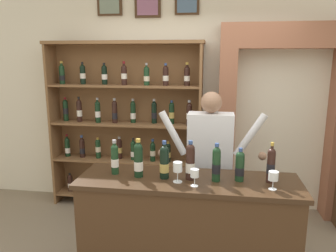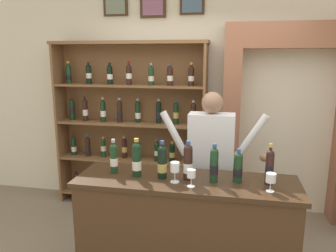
% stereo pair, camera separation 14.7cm
% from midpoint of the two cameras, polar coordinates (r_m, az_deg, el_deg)
% --- Properties ---
extents(back_wall, '(12.00, 0.19, 3.14)m').
position_cam_midpoint_polar(back_wall, '(4.28, 3.15, 6.93)').
color(back_wall, beige).
rests_on(back_wall, ground).
extents(wine_shelf, '(1.99, 0.33, 2.14)m').
position_cam_midpoint_polar(wine_shelf, '(4.27, -8.33, 0.67)').
color(wine_shelf, brown).
rests_on(wine_shelf, ground).
extents(archway_doorway, '(1.52, 0.45, 2.33)m').
position_cam_midpoint_polar(archway_doorway, '(4.22, 18.15, 2.64)').
color(archway_doorway, '#935B42').
rests_on(archway_doorway, ground).
extents(tasting_counter, '(1.85, 0.57, 0.96)m').
position_cam_midpoint_polar(tasting_counter, '(2.96, 1.92, -17.88)').
color(tasting_counter, '#422B19').
rests_on(tasting_counter, ground).
extents(shopkeeper, '(1.07, 0.22, 1.63)m').
position_cam_midpoint_polar(shopkeeper, '(3.25, 6.04, -4.85)').
color(shopkeeper, '#2D3347').
rests_on(shopkeeper, ground).
extents(tasting_bottle_bianco, '(0.07, 0.07, 0.30)m').
position_cam_midpoint_polar(tasting_bottle_bianco, '(2.88, -10.73, -5.60)').
color(tasting_bottle_bianco, '#19381E').
rests_on(tasting_bottle_bianco, tasting_counter).
extents(tasting_bottle_brunello, '(0.08, 0.08, 0.33)m').
position_cam_midpoint_polar(tasting_bottle_brunello, '(2.78, -6.71, -5.86)').
color(tasting_bottle_brunello, black).
rests_on(tasting_bottle_brunello, tasting_counter).
extents(tasting_bottle_vin_santo, '(0.08, 0.08, 0.32)m').
position_cam_midpoint_polar(tasting_bottle_vin_santo, '(2.73, -2.20, -6.28)').
color(tasting_bottle_vin_santo, black).
rests_on(tasting_bottle_vin_santo, tasting_counter).
extents(tasting_bottle_riserva, '(0.08, 0.08, 0.33)m').
position_cam_midpoint_polar(tasting_bottle_riserva, '(2.70, 2.34, -6.25)').
color(tasting_bottle_riserva, black).
rests_on(tasting_bottle_riserva, tasting_counter).
extents(tasting_bottle_chianti, '(0.07, 0.07, 0.32)m').
position_cam_midpoint_polar(tasting_bottle_chianti, '(2.68, 6.88, -6.55)').
color(tasting_bottle_chianti, '#19381E').
rests_on(tasting_bottle_chianti, tasting_counter).
extents(tasting_bottle_prosecco, '(0.07, 0.07, 0.28)m').
position_cam_midpoint_polar(tasting_bottle_prosecco, '(2.73, 10.91, -6.88)').
color(tasting_bottle_prosecco, '#19381E').
rests_on(tasting_bottle_prosecco, tasting_counter).
extents(tasting_bottle_grappa, '(0.07, 0.07, 0.33)m').
position_cam_midpoint_polar(tasting_bottle_grappa, '(2.75, 16.06, -6.52)').
color(tasting_bottle_grappa, black).
rests_on(tasting_bottle_grappa, tasting_counter).
extents(wine_glass_spare, '(0.08, 0.08, 0.14)m').
position_cam_midpoint_polar(wine_glass_spare, '(2.62, 16.37, -8.55)').
color(wine_glass_spare, silver).
rests_on(wine_glass_spare, tasting_counter).
extents(wine_glass_left, '(0.07, 0.07, 0.14)m').
position_cam_midpoint_polar(wine_glass_left, '(2.58, 3.03, -8.36)').
color(wine_glass_left, silver).
rests_on(wine_glass_left, tasting_counter).
extents(wine_glass_right, '(0.08, 0.08, 0.17)m').
position_cam_midpoint_polar(wine_glass_right, '(2.65, 0.09, -7.39)').
color(wine_glass_right, silver).
rests_on(wine_glass_right, tasting_counter).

